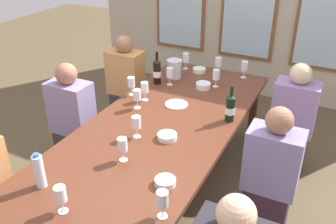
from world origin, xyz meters
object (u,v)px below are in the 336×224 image
at_px(wine_glass_1, 136,123).
at_px(tasting_bowl_3, 165,182).
at_px(tasting_bowl_1, 167,136).
at_px(wine_glass_0, 186,58).
at_px(wine_glass_7, 145,88).
at_px(wine_glass_3, 244,67).
at_px(wine_glass_10, 218,62).
at_px(wine_glass_9, 170,73).
at_px(dining_table, 158,133).
at_px(wine_bottle_1, 157,71).
at_px(water_bottle, 39,171).
at_px(seated_person_0, 126,86).
at_px(seated_person_5, 270,179).
at_px(seated_person_4, 73,123).
at_px(wine_glass_2, 216,75).
at_px(metal_pitcher, 174,69).
at_px(tasting_bowl_0, 199,70).
at_px(wine_glass_6, 137,95).
at_px(white_plate_0, 176,104).
at_px(seated_person_1, 292,123).
at_px(wine_bottle_0, 230,108).
at_px(wine_glass_5, 131,83).
at_px(wine_glass_8, 60,195).
at_px(tasting_bowl_2, 203,86).
at_px(wine_glass_4, 122,146).
at_px(wine_glass_11, 162,200).

bearing_deg(wine_glass_1, tasting_bowl_3, -42.49).
height_order(tasting_bowl_1, wine_glass_0, wine_glass_0).
bearing_deg(tasting_bowl_1, wine_glass_7, 133.52).
relative_size(wine_glass_3, wine_glass_10, 1.00).
bearing_deg(wine_glass_10, wine_glass_9, -124.19).
height_order(dining_table, wine_glass_9, wine_glass_9).
bearing_deg(wine_bottle_1, tasting_bowl_3, -60.47).
height_order(water_bottle, seated_person_0, seated_person_0).
relative_size(tasting_bowl_3, seated_person_5, 0.12).
bearing_deg(seated_person_4, wine_glass_2, 40.71).
xyz_separation_m(tasting_bowl_3, wine_glass_7, (-0.69, 0.98, 0.10)).
height_order(metal_pitcher, tasting_bowl_0, metal_pitcher).
bearing_deg(tasting_bowl_1, wine_glass_6, 143.85).
relative_size(wine_glass_2, wine_glass_10, 1.00).
xyz_separation_m(tasting_bowl_1, tasting_bowl_3, (0.22, -0.48, 0.00)).
distance_m(white_plate_0, wine_glass_2, 0.56).
bearing_deg(wine_glass_3, white_plate_0, -112.39).
relative_size(tasting_bowl_3, seated_person_1, 0.12).
height_order(wine_bottle_0, wine_glass_5, wine_bottle_0).
relative_size(wine_glass_9, seated_person_0, 0.16).
bearing_deg(tasting_bowl_1, wine_glass_8, -101.26).
distance_m(tasting_bowl_2, wine_glass_8, 1.92).
distance_m(wine_glass_5, wine_glass_9, 0.42).
bearing_deg(seated_person_0, wine_glass_10, 18.01).
xyz_separation_m(metal_pitcher, wine_glass_1, (0.24, -1.16, 0.03)).
xyz_separation_m(tasting_bowl_0, water_bottle, (-0.17, -2.16, 0.09)).
relative_size(tasting_bowl_3, wine_glass_4, 0.77).
bearing_deg(wine_glass_0, tasting_bowl_2, -47.47).
bearing_deg(dining_table, wine_glass_0, 104.06).
distance_m(wine_glass_5, seated_person_4, 0.65).
bearing_deg(water_bottle, wine_bottle_1, 93.05).
height_order(wine_glass_3, wine_glass_4, same).
xyz_separation_m(wine_glass_4, wine_glass_6, (-0.30, 0.71, 0.00)).
distance_m(wine_glass_5, wine_glass_8, 1.55).
distance_m(tasting_bowl_1, wine_glass_1, 0.25).
bearing_deg(water_bottle, tasting_bowl_3, 27.17).
xyz_separation_m(wine_glass_3, wine_glass_10, (-0.27, -0.01, 0.00)).
relative_size(wine_glass_4, wine_glass_11, 1.00).
bearing_deg(wine_glass_3, metal_pitcher, -153.62).
bearing_deg(wine_glass_2, wine_bottle_0, -60.68).
bearing_deg(tasting_bowl_0, tasting_bowl_2, -62.68).
bearing_deg(wine_glass_6, wine_glass_7, 96.19).
xyz_separation_m(wine_glass_3, wine_glass_4, (-0.33, -1.77, 0.00)).
distance_m(tasting_bowl_0, wine_glass_5, 0.87).
bearing_deg(wine_glass_11, wine_glass_9, 114.68).
distance_m(wine_glass_9, seated_person_5, 1.44).
distance_m(metal_pitcher, seated_person_0, 0.66).
relative_size(tasting_bowl_1, wine_glass_2, 0.84).
relative_size(wine_glass_10, seated_person_5, 0.16).
relative_size(metal_pitcher, wine_bottle_1, 0.59).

